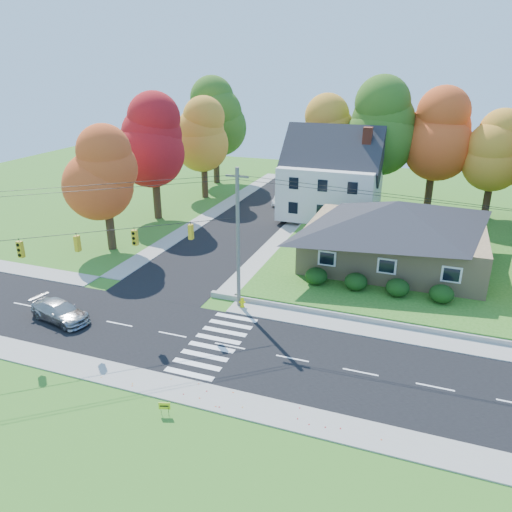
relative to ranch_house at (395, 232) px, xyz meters
The scene contains 22 objects.
ground 18.18m from the ranch_house, 116.57° to the right, with size 120.00×120.00×0.00m, color #3D7923.
road_main 18.18m from the ranch_house, 116.57° to the right, with size 90.00×8.00×0.02m, color black.
road_cross 19.15m from the ranch_house, 147.99° to the left, with size 8.00×44.00×0.02m, color black.
sidewalk_north 13.98m from the ranch_house, 126.03° to the right, with size 90.00×2.00×0.08m, color #9C9A90.
sidewalk_south 22.70m from the ranch_house, 110.85° to the right, with size 90.00×2.00×0.08m, color #9C9A90.
lawn 7.69m from the ranch_house, 45.00° to the left, with size 30.00×30.00×0.50m, color #3D7923.
ranch_house is the anchor object (origin of this frame).
colonial_house 14.46m from the ranch_house, 123.55° to the left, with size 10.40×8.40×9.60m.
hedge_row 6.57m from the ranch_house, 94.61° to the right, with size 10.70×1.70×1.27m.
traffic_infrastructure 16.87m from the ranch_house, 119.09° to the right, with size 38.10×10.66×10.00m.
tree_lot_0 21.20m from the ranch_house, 119.05° to the left, with size 6.72×6.72×12.51m.
tree_lot_1 18.58m from the ranch_house, 103.24° to the left, with size 7.84×7.84×14.60m.
tree_lot_2 18.99m from the ranch_house, 83.66° to the left, with size 7.28×7.28×13.56m.
tree_lot_3 19.29m from the ranch_house, 64.80° to the left, with size 6.16×6.16×11.47m.
tree_west_0 25.61m from the ranch_house, behind, with size 6.16×6.16×11.47m.
tree_west_1 27.18m from the ranch_house, 167.01° to the left, with size 7.28×7.28×13.56m.
tree_west_2 30.03m from the ranch_house, 147.38° to the left, with size 6.72×6.72×12.51m.
tree_west_3 36.60m from the ranch_house, 138.37° to the left, with size 7.84×7.84×14.60m.
silver_sedan 26.33m from the ranch_house, 139.71° to the right, with size 1.87×4.60×1.33m, color #9D9D9D.
white_car 22.16m from the ranch_house, 132.64° to the left, with size 1.34×3.85×1.27m, color white.
fire_hydrant 14.57m from the ranch_house, 129.97° to the right, with size 0.45×0.35×0.79m.
yard_sign 24.66m from the ranch_house, 110.36° to the right, with size 0.56×0.21×0.73m.
Camera 1 is at (10.67, -24.32, 16.41)m, focal length 35.00 mm.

